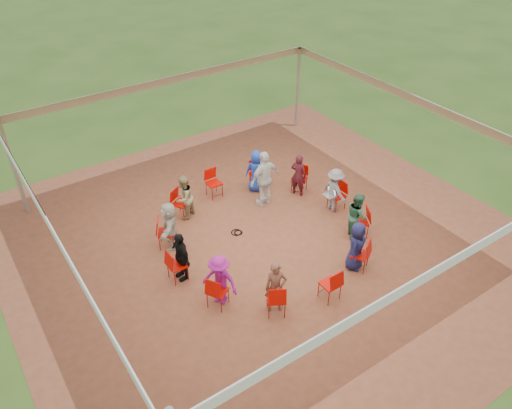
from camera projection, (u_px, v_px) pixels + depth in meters
ground at (264, 240)px, 13.62m from camera, size 80.00×80.00×0.00m
dirt_patch at (264, 240)px, 13.62m from camera, size 13.00×13.00×0.00m
tent at (265, 166)px, 12.24m from camera, size 10.33×10.33×3.00m
chair_0 at (337, 196)px, 14.58m from camera, size 0.45×0.43×0.90m
chair_1 at (299, 179)px, 15.29m from camera, size 0.59×0.59×0.90m
chair_2 at (256, 175)px, 15.48m from camera, size 0.58×0.59×0.90m
chair_3 at (214, 184)px, 15.10m from camera, size 0.43×0.45×0.90m
chair_4 at (181, 203)px, 14.26m from camera, size 0.59×0.59×0.90m
chair_5 at (166, 233)px, 13.17m from camera, size 0.59×0.58×0.90m
chair_6 at (177, 265)px, 12.13m from camera, size 0.45×0.43×0.90m
chair_7 at (218, 291)px, 11.43m from camera, size 0.59×0.59×0.90m
chair_8 at (276, 299)px, 11.23m from camera, size 0.58×0.59×0.90m
chair_9 at (330, 284)px, 11.61m from camera, size 0.43×0.45×0.90m
chair_10 at (360, 255)px, 12.46m from camera, size 0.59×0.59×0.90m
chair_11 at (360, 222)px, 13.54m from camera, size 0.59×0.58×0.90m
person_seated_0 at (335, 190)px, 14.39m from camera, size 0.45×0.88×1.36m
person_seated_1 at (298, 175)px, 15.06m from camera, size 0.53×0.59×1.36m
person_seated_2 at (256, 171)px, 15.25m from camera, size 0.76×0.65×1.36m
person_seated_3 at (184, 198)px, 14.08m from camera, size 0.76×0.67×1.36m
person_seated_4 at (170, 225)px, 13.04m from camera, size 1.03×1.33×1.36m
person_seated_5 at (181, 256)px, 12.05m from camera, size 0.42×0.80×1.36m
person_seated_6 at (220, 280)px, 11.38m from camera, size 0.82×0.98×1.36m
person_seated_7 at (276, 287)px, 11.19m from camera, size 0.59×0.53×1.36m
person_seated_8 at (356, 246)px, 12.36m from camera, size 0.76×0.66×1.36m
person_seated_9 at (357, 215)px, 13.40m from camera, size 0.66×0.76×1.36m
standing_person at (265, 179)px, 14.51m from camera, size 1.08×0.63×1.77m
cable_coil at (237, 232)px, 13.86m from camera, size 0.31×0.31×0.03m
laptop at (330, 193)px, 14.34m from camera, size 0.27×0.34×0.23m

